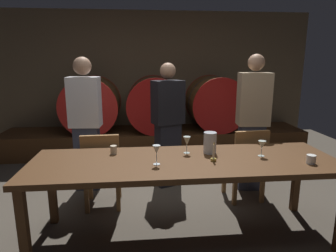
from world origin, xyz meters
The scene contains 19 objects.
ground_plane centered at (0.00, 0.00, 0.00)m, with size 7.72×7.72×0.00m, color #4C443A.
back_wall centered at (0.00, 3.04, 1.26)m, with size 5.94×0.24×2.53m, color brown.
barrel_shelf centered at (0.00, 2.49, 0.21)m, with size 5.34×0.90×0.41m, color #4C2D16.
wine_barrel_left centered at (-1.10, 2.49, 0.89)m, with size 0.97×0.90×0.97m.
wine_barrel_center centered at (-0.01, 2.49, 0.89)m, with size 0.97×0.90×0.97m.
wine_barrel_right centered at (1.09, 2.49, 0.89)m, with size 0.97×0.90×0.97m.
dining_table centered at (0.13, -0.20, 0.70)m, with size 2.76×0.87×0.77m.
chair_left centered at (-0.70, 0.44, 0.49)m, with size 0.41×0.41×0.88m.
chair_right centered at (0.96, 0.46, 0.49)m, with size 0.43×0.43×0.88m.
guest_left centered at (-0.95, 1.00, 0.87)m, with size 0.40×0.27×1.69m.
guest_center centered at (0.09, 1.01, 0.82)m, with size 0.44×0.36×1.61m.
guest_right centered at (1.14, 0.79, 0.88)m, with size 0.40×0.28×1.72m.
candle_center centered at (0.37, -0.26, 0.82)m, with size 0.05×0.05×0.18m.
pitcher centered at (0.39, -0.03, 0.87)m, with size 0.12×0.12×0.20m.
wine_glass_left centered at (-0.13, -0.30, 0.89)m, with size 0.07×0.07×0.17m.
wine_glass_center centered at (0.17, -0.01, 0.88)m, with size 0.07×0.07×0.16m.
wine_glass_right centered at (0.85, -0.17, 0.87)m, with size 0.07×0.07×0.15m.
cup_left centered at (-0.53, 0.03, 0.81)m, with size 0.06×0.06×0.08m, color beige.
cup_right centered at (1.20, -0.40, 0.81)m, with size 0.08×0.08×0.08m, color white.
Camera 1 is at (-0.27, -2.67, 1.64)m, focal length 31.25 mm.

